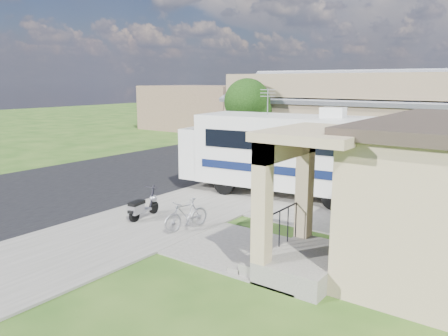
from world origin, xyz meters
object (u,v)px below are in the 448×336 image
Objects in this scene: pickup_truck at (249,139)px; van at (302,128)px; bicycle at (186,217)px; scooter at (142,207)px; garden_hose at (295,247)px; shrub at (373,193)px; motorhome at (284,151)px.

van is at bearing -90.03° from pickup_truck.
bicycle is 14.85m from pickup_truck.
scooter is 14.15m from pickup_truck.
garden_hose is at bearing -58.89° from van.
bicycle is at bearing -149.20° from shrub.
van is at bearing 121.22° from bicycle.
bicycle is at bearing -67.19° from van.
motorhome is 5.34× the size of bicycle.
motorhome is at bearing 122.13° from garden_hose.
garden_hose is (9.82, -12.76, -0.77)m from pickup_truck.
shrub is 5.44m from bicycle.
shrub reaches higher than scooter.
shrub is at bearing 13.92° from scooter.
shrub is at bearing 44.24° from bicycle.
motorhome is at bearing 128.12° from pickup_truck.
bicycle is (1.87, 0.02, 0.03)m from scooter.
motorhome is 20.21× the size of garden_hose.
pickup_truck is 8.01m from van.
motorhome is 17.44m from van.
van is at bearing 106.71° from motorhome.
garden_hose is at bearing 125.11° from pickup_truck.
pickup_truck reaches higher than garden_hose.
pickup_truck is (-11.11, 10.60, -0.46)m from shrub.
shrub is 2.81m from garden_hose.
shrub is 6.31× the size of garden_hose.
van reaches higher than scooter.
shrub reaches higher than garden_hose.
pickup_truck is at bearing 136.37° from shrub.
garden_hose is (-1.29, -2.17, -1.23)m from shrub.
garden_hose is at bearing -2.58° from scooter.
motorhome is 3.20× the size of shrub.
scooter is 21.93m from van.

